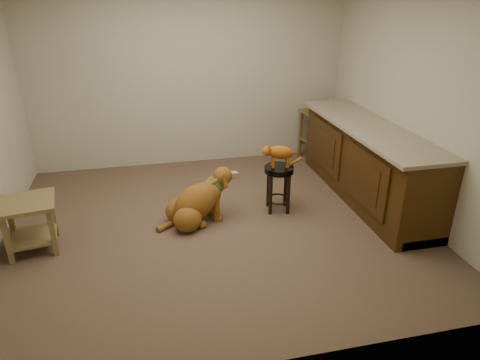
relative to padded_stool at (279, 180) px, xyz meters
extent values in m
cube|color=brown|center=(-0.78, -0.19, -0.39)|extent=(4.50, 4.00, 0.01)
cube|color=#B3AF90|center=(-0.78, 1.81, 0.91)|extent=(4.50, 0.04, 2.60)
cube|color=#B3AF90|center=(-0.78, -2.19, 0.91)|extent=(4.50, 0.04, 2.60)
cube|color=#B3AF90|center=(1.47, -0.19, 0.91)|extent=(0.04, 4.00, 2.60)
cube|color=#3E260B|center=(1.17, 0.11, 0.06)|extent=(0.60, 2.50, 0.90)
cube|color=gray|center=(1.14, 0.11, 0.53)|extent=(0.70, 2.56, 0.04)
cube|color=black|center=(1.21, 0.11, -0.34)|extent=(0.52, 2.50, 0.10)
cube|color=#3E260B|center=(0.86, -0.44, 0.11)|extent=(0.02, 0.90, 0.62)
cube|color=#3E260B|center=(0.86, 0.66, 0.11)|extent=(0.02, 0.90, 0.62)
cube|color=#331E08|center=(0.84, -0.44, 0.11)|extent=(0.02, 0.60, 0.40)
cube|color=#331E08|center=(0.84, 0.66, 0.11)|extent=(0.02, 0.60, 0.40)
cylinder|color=black|center=(0.12, 0.09, -0.15)|extent=(0.04, 0.04, 0.49)
cylinder|color=black|center=(-0.09, 0.12, -0.15)|extent=(0.04, 0.04, 0.49)
cylinder|color=black|center=(0.09, -0.12, -0.15)|extent=(0.04, 0.04, 0.49)
cylinder|color=black|center=(-0.12, -0.09, -0.15)|extent=(0.04, 0.04, 0.49)
torus|color=black|center=(0.00, 0.00, -0.25)|extent=(0.33, 0.33, 0.02)
cylinder|color=black|center=(0.00, 0.00, 0.13)|extent=(0.34, 0.34, 0.07)
cube|color=brown|center=(1.19, 1.70, -0.03)|extent=(0.05, 0.05, 0.72)
cube|color=brown|center=(0.87, 1.64, -0.03)|extent=(0.05, 0.05, 0.72)
cube|color=brown|center=(1.25, 1.38, -0.03)|extent=(0.05, 0.05, 0.72)
cube|color=brown|center=(0.93, 1.32, -0.03)|extent=(0.05, 0.05, 0.72)
cube|color=brown|center=(1.06, 1.51, 0.34)|extent=(0.48, 0.48, 0.04)
cube|color=brown|center=(-2.48, -0.04, -0.14)|extent=(0.06, 0.06, 0.50)
cube|color=brown|center=(-2.87, -0.10, -0.14)|extent=(0.06, 0.06, 0.50)
cube|color=brown|center=(-2.42, -0.43, -0.14)|extent=(0.06, 0.06, 0.50)
cube|color=brown|center=(-2.81, -0.49, -0.14)|extent=(0.06, 0.06, 0.50)
cube|color=brown|center=(-2.64, -0.26, 0.12)|extent=(0.59, 0.59, 0.04)
cube|color=brown|center=(-2.64, -0.26, -0.25)|extent=(0.50, 0.50, 0.03)
ellipsoid|color=brown|center=(-1.16, -0.02, -0.26)|extent=(0.38, 0.34, 0.29)
ellipsoid|color=brown|center=(-1.09, -0.25, -0.26)|extent=(0.38, 0.34, 0.29)
cylinder|color=brown|center=(-1.02, 0.04, -0.36)|extent=(0.10, 0.11, 0.09)
cylinder|color=brown|center=(-0.94, -0.22, -0.36)|extent=(0.10, 0.11, 0.09)
ellipsoid|color=brown|center=(-0.98, -0.09, -0.14)|extent=(0.73, 0.52, 0.59)
ellipsoid|color=brown|center=(-0.81, -0.04, -0.07)|extent=(0.31, 0.33, 0.30)
cylinder|color=brown|center=(-0.80, 0.05, -0.22)|extent=(0.09, 0.09, 0.35)
cylinder|color=brown|center=(-0.76, -0.11, -0.22)|extent=(0.09, 0.09, 0.35)
sphere|color=brown|center=(-0.78, 0.05, -0.37)|extent=(0.09, 0.09, 0.09)
sphere|color=brown|center=(-0.73, -0.10, -0.37)|extent=(0.09, 0.09, 0.09)
cylinder|color=brown|center=(-0.75, -0.02, 0.03)|extent=(0.25, 0.21, 0.22)
ellipsoid|color=brown|center=(-0.66, 0.00, 0.11)|extent=(0.27, 0.25, 0.21)
cube|color=#9D8662|center=(-0.54, 0.04, 0.09)|extent=(0.16, 0.12, 0.10)
sphere|color=black|center=(-0.48, 0.06, 0.09)|extent=(0.05, 0.05, 0.05)
cube|color=brown|center=(-0.70, 0.09, 0.08)|extent=(0.06, 0.07, 0.16)
cube|color=brown|center=(-0.65, -0.09, 0.08)|extent=(0.06, 0.07, 0.16)
torus|color=#0E704E|center=(-0.75, -0.02, 0.02)|extent=(0.17, 0.22, 0.18)
cylinder|color=#D8BF4C|center=(-0.70, -0.01, -0.05)|extent=(0.02, 0.04, 0.04)
cylinder|color=brown|center=(-1.32, -0.15, -0.36)|extent=(0.26, 0.21, 0.06)
ellipsoid|color=#98490F|center=(0.02, 0.00, 0.34)|extent=(0.32, 0.19, 0.19)
cylinder|color=#98490F|center=(-0.07, 0.05, 0.22)|extent=(0.03, 0.03, 0.12)
sphere|color=#98490F|center=(-0.07, 0.05, 0.17)|extent=(0.04, 0.04, 0.04)
cylinder|color=#98490F|center=(-0.08, -0.03, 0.22)|extent=(0.03, 0.03, 0.12)
sphere|color=#98490F|center=(-0.08, -0.03, 0.17)|extent=(0.04, 0.04, 0.04)
cylinder|color=#98490F|center=(0.09, 0.03, 0.22)|extent=(0.03, 0.03, 0.12)
sphere|color=#98490F|center=(0.09, 0.03, 0.17)|extent=(0.04, 0.04, 0.04)
cylinder|color=#98490F|center=(0.08, -0.05, 0.22)|extent=(0.03, 0.03, 0.12)
sphere|color=#98490F|center=(0.08, -0.05, 0.17)|extent=(0.04, 0.04, 0.04)
sphere|color=#98490F|center=(-0.14, 0.02, 0.35)|extent=(0.11, 0.11, 0.11)
sphere|color=#98490F|center=(-0.19, 0.03, 0.34)|extent=(0.04, 0.04, 0.04)
sphere|color=brown|center=(-0.20, 0.03, 0.34)|extent=(0.02, 0.02, 0.02)
cone|color=#98490F|center=(-0.12, 0.05, 0.41)|extent=(0.05, 0.05, 0.05)
cone|color=#C66B60|center=(-0.13, 0.05, 0.41)|extent=(0.03, 0.03, 0.03)
cone|color=#98490F|center=(-0.14, -0.01, 0.41)|extent=(0.05, 0.05, 0.05)
cone|color=#C66B60|center=(-0.14, -0.01, 0.41)|extent=(0.03, 0.03, 0.03)
cylinder|color=#98490F|center=(0.17, 0.02, 0.19)|extent=(0.23, 0.09, 0.11)
camera|label=1|loc=(-1.43, -4.31, 2.01)|focal=32.00mm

